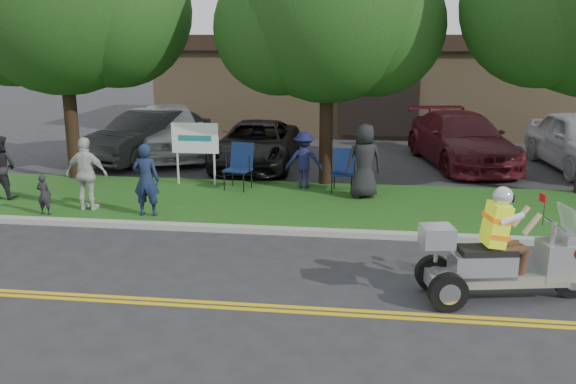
# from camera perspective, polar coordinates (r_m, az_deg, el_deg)

# --- Properties ---
(ground) EXTENTS (120.00, 120.00, 0.00)m
(ground) POSITION_cam_1_polar(r_m,az_deg,el_deg) (9.74, -2.56, -9.52)
(ground) COLOR #28282B
(ground) RESTS_ON ground
(centerline_near) EXTENTS (60.00, 0.10, 0.01)m
(centerline_near) POSITION_cam_1_polar(r_m,az_deg,el_deg) (9.22, -3.20, -10.93)
(centerline_near) COLOR gold
(centerline_near) RESTS_ON ground
(centerline_far) EXTENTS (60.00, 0.10, 0.01)m
(centerline_far) POSITION_cam_1_polar(r_m,az_deg,el_deg) (9.36, -3.02, -10.52)
(centerline_far) COLOR gold
(centerline_far) RESTS_ON ground
(curb) EXTENTS (60.00, 0.25, 0.12)m
(curb) POSITION_cam_1_polar(r_m,az_deg,el_deg) (12.54, -0.14, -3.67)
(curb) COLOR #A8A89E
(curb) RESTS_ON ground
(grass_verge) EXTENTS (60.00, 4.00, 0.10)m
(grass_verge) POSITION_cam_1_polar(r_m,az_deg,el_deg) (14.58, 0.98, -1.09)
(grass_verge) COLOR #1F5115
(grass_verge) RESTS_ON ground
(commercial_building) EXTENTS (18.00, 8.20, 4.00)m
(commercial_building) POSITION_cam_1_polar(r_m,az_deg,el_deg) (27.81, 8.47, 10.24)
(commercial_building) COLOR #9E7F5B
(commercial_building) RESTS_ON ground
(tree_left) EXTENTS (6.62, 5.40, 7.78)m
(tree_left) POSITION_cam_1_polar(r_m,az_deg,el_deg) (17.74, -20.27, 16.46)
(tree_left) COLOR #332114
(tree_left) RESTS_ON ground
(tree_mid) EXTENTS (5.88, 4.80, 7.05)m
(tree_mid) POSITION_cam_1_polar(r_m,az_deg,el_deg) (16.04, 3.96, 16.10)
(tree_mid) COLOR #332114
(tree_mid) RESTS_ON ground
(business_sign) EXTENTS (1.25, 0.06, 1.75)m
(business_sign) POSITION_cam_1_polar(r_m,az_deg,el_deg) (16.23, -8.68, 4.69)
(business_sign) COLOR silver
(business_sign) RESTS_ON ground
(trike_scooter) EXTENTS (2.73, 1.12, 1.79)m
(trike_scooter) POSITION_cam_1_polar(r_m,az_deg,el_deg) (9.88, 19.17, -6.09)
(trike_scooter) COLOR black
(trike_scooter) RESTS_ON ground
(lawn_chair_a) EXTENTS (0.75, 0.77, 1.18)m
(lawn_chair_a) POSITION_cam_1_polar(r_m,az_deg,el_deg) (15.77, -4.52, 2.72)
(lawn_chair_a) COLOR black
(lawn_chair_a) RESTS_ON grass_verge
(lawn_chair_b) EXTENTS (0.61, 0.63, 1.07)m
(lawn_chair_b) POSITION_cam_1_polar(r_m,az_deg,el_deg) (15.56, 5.23, 2.31)
(lawn_chair_b) COLOR black
(lawn_chair_b) RESTS_ON grass_verge
(spectator_adult_left) EXTENTS (0.60, 0.40, 1.60)m
(spectator_adult_left) POSITION_cam_1_polar(r_m,az_deg,el_deg) (13.63, -13.13, 1.12)
(spectator_adult_left) COLOR #172341
(spectator_adult_left) RESTS_ON grass_verge
(spectator_adult_mid) EXTENTS (0.81, 0.66, 1.55)m
(spectator_adult_mid) POSITION_cam_1_polar(r_m,az_deg,el_deg) (16.27, -25.28, 2.14)
(spectator_adult_mid) COLOR black
(spectator_adult_mid) RESTS_ON grass_verge
(spectator_adult_right) EXTENTS (0.99, 0.45, 1.67)m
(spectator_adult_right) POSITION_cam_1_polar(r_m,az_deg,el_deg) (14.43, -18.31, 1.62)
(spectator_adult_right) COLOR beige
(spectator_adult_right) RESTS_ON grass_verge
(spectator_chair_a) EXTENTS (0.99, 0.61, 1.47)m
(spectator_chair_a) POSITION_cam_1_polar(r_m,az_deg,el_deg) (15.75, 1.49, 3.02)
(spectator_chair_a) COLOR #181943
(spectator_chair_a) RESTS_ON grass_verge
(spectator_chair_b) EXTENTS (1.03, 0.84, 1.82)m
(spectator_chair_b) POSITION_cam_1_polar(r_m,az_deg,el_deg) (14.87, 7.13, 2.91)
(spectator_chair_b) COLOR black
(spectator_chair_b) RESTS_ON grass_verge
(child_left) EXTENTS (0.34, 0.23, 0.91)m
(child_left) POSITION_cam_1_polar(r_m,az_deg,el_deg) (14.45, -21.87, -0.21)
(child_left) COLOR black
(child_left) RESTS_ON grass_verge
(parked_car_far_left) EXTENTS (3.95, 5.66, 1.79)m
(parked_car_far_left) POSITION_cam_1_polar(r_m,az_deg,el_deg) (20.88, -11.02, 5.72)
(parked_car_far_left) COLOR silver
(parked_car_far_left) RESTS_ON ground
(parked_car_left) EXTENTS (3.20, 5.14, 1.60)m
(parked_car_left) POSITION_cam_1_polar(r_m,az_deg,el_deg) (20.38, -12.99, 5.14)
(parked_car_left) COLOR #272729
(parked_car_left) RESTS_ON ground
(parked_car_mid) EXTENTS (2.37, 5.04, 1.39)m
(parked_car_mid) POSITION_cam_1_polar(r_m,az_deg,el_deg) (18.86, -2.99, 4.45)
(parked_car_mid) COLOR black
(parked_car_mid) RESTS_ON ground
(parked_car_right) EXTENTS (3.38, 5.93, 1.62)m
(parked_car_right) POSITION_cam_1_polar(r_m,az_deg,el_deg) (19.87, 15.89, 4.76)
(parked_car_right) COLOR #50121B
(parked_car_right) RESTS_ON ground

